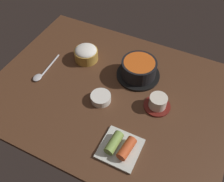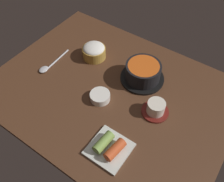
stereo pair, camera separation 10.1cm
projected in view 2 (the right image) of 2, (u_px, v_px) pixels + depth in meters
dining_table at (111, 92)px, 106.13cm from camera, size 100.00×76.00×2.00cm
stone_pot at (143, 72)px, 106.54cm from camera, size 19.23×19.23×8.17cm
rice_bowl at (94, 51)px, 115.96cm from camera, size 10.99×10.99×7.18cm
tea_cup_with_saucer at (156, 108)px, 96.23cm from camera, size 10.82×10.82×5.76cm
banchan_cup_center at (100, 96)px, 101.20cm from camera, size 8.32×8.32×3.09cm
kimchi_plate at (109, 147)px, 86.64cm from camera, size 13.91×13.91×4.58cm
spoon at (48, 66)px, 113.83cm from camera, size 3.60×18.96×1.35cm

